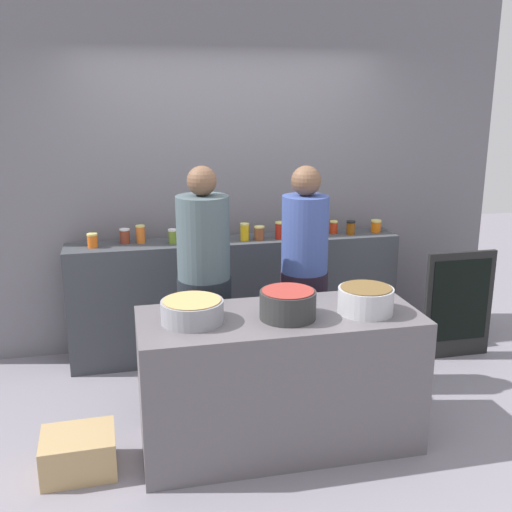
# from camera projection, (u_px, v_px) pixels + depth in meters

# --- Properties ---
(ground) EXTENTS (12.00, 12.00, 0.00)m
(ground) POSITION_uv_depth(u_px,v_px,m) (267.00, 417.00, 4.19)
(ground) COLOR gray
(storefront_wall) EXTENTS (4.80, 0.12, 3.00)m
(storefront_wall) POSITION_uv_depth(u_px,v_px,m) (227.00, 171.00, 5.16)
(storefront_wall) COLOR slate
(storefront_wall) RESTS_ON ground
(display_shelf) EXTENTS (2.70, 0.36, 0.99)m
(display_shelf) POSITION_uv_depth(u_px,v_px,m) (236.00, 297.00, 5.09)
(display_shelf) COLOR #3A3E44
(display_shelf) RESTS_ON ground
(prep_table) EXTENTS (1.70, 0.70, 0.86)m
(prep_table) POSITION_uv_depth(u_px,v_px,m) (279.00, 380.00, 3.79)
(prep_table) COLOR #5E595E
(prep_table) RESTS_ON ground
(preserve_jar_0) EXTENTS (0.08, 0.08, 0.11)m
(preserve_jar_0) POSITION_uv_depth(u_px,v_px,m) (92.00, 240.00, 4.70)
(preserve_jar_0) COLOR orange
(preserve_jar_0) RESTS_ON display_shelf
(preserve_jar_1) EXTENTS (0.08, 0.08, 0.12)m
(preserve_jar_1) POSITION_uv_depth(u_px,v_px,m) (125.00, 236.00, 4.83)
(preserve_jar_1) COLOR brown
(preserve_jar_1) RESTS_ON display_shelf
(preserve_jar_2) EXTENTS (0.07, 0.07, 0.14)m
(preserve_jar_2) POSITION_uv_depth(u_px,v_px,m) (141.00, 234.00, 4.83)
(preserve_jar_2) COLOR orange
(preserve_jar_2) RESTS_ON display_shelf
(preserve_jar_3) EXTENTS (0.07, 0.07, 0.12)m
(preserve_jar_3) POSITION_uv_depth(u_px,v_px,m) (173.00, 236.00, 4.82)
(preserve_jar_3) COLOR olive
(preserve_jar_3) RESTS_ON display_shelf
(preserve_jar_4) EXTENTS (0.09, 0.09, 0.11)m
(preserve_jar_4) POSITION_uv_depth(u_px,v_px,m) (195.00, 236.00, 4.84)
(preserve_jar_4) COLOR gold
(preserve_jar_4) RESTS_ON display_shelf
(preserve_jar_5) EXTENTS (0.07, 0.07, 0.14)m
(preserve_jar_5) POSITION_uv_depth(u_px,v_px,m) (245.00, 232.00, 4.92)
(preserve_jar_5) COLOR gold
(preserve_jar_5) RESTS_ON display_shelf
(preserve_jar_6) EXTENTS (0.08, 0.08, 0.11)m
(preserve_jar_6) POSITION_uv_depth(u_px,v_px,m) (259.00, 233.00, 4.94)
(preserve_jar_6) COLOR brown
(preserve_jar_6) RESTS_ON display_shelf
(preserve_jar_7) EXTENTS (0.09, 0.09, 0.14)m
(preserve_jar_7) POSITION_uv_depth(u_px,v_px,m) (281.00, 230.00, 4.98)
(preserve_jar_7) COLOR red
(preserve_jar_7) RESTS_ON display_shelf
(preserve_jar_8) EXTENTS (0.07, 0.07, 0.15)m
(preserve_jar_8) POSITION_uv_depth(u_px,v_px,m) (299.00, 229.00, 5.01)
(preserve_jar_8) COLOR orange
(preserve_jar_8) RESTS_ON display_shelf
(preserve_jar_9) EXTENTS (0.09, 0.09, 0.12)m
(preserve_jar_9) POSITION_uv_depth(u_px,v_px,m) (313.00, 227.00, 5.11)
(preserve_jar_9) COLOR gold
(preserve_jar_9) RESTS_ON display_shelf
(preserve_jar_10) EXTENTS (0.07, 0.07, 0.11)m
(preserve_jar_10) POSITION_uv_depth(u_px,v_px,m) (334.00, 227.00, 5.16)
(preserve_jar_10) COLOR #B32D13
(preserve_jar_10) RESTS_ON display_shelf
(preserve_jar_11) EXTENTS (0.07, 0.07, 0.11)m
(preserve_jar_11) POSITION_uv_depth(u_px,v_px,m) (351.00, 228.00, 5.13)
(preserve_jar_11) COLOR #80410D
(preserve_jar_11) RESTS_ON display_shelf
(preserve_jar_12) EXTENTS (0.09, 0.09, 0.10)m
(preserve_jar_12) POSITION_uv_depth(u_px,v_px,m) (376.00, 226.00, 5.22)
(preserve_jar_12) COLOR #D35D0D
(preserve_jar_12) RESTS_ON display_shelf
(cooking_pot_left) EXTENTS (0.36, 0.36, 0.14)m
(cooking_pot_left) POSITION_uv_depth(u_px,v_px,m) (192.00, 311.00, 3.55)
(cooking_pot_left) COLOR gray
(cooking_pot_left) RESTS_ON prep_table
(cooking_pot_center) EXTENTS (0.33, 0.33, 0.17)m
(cooking_pot_center) POSITION_uv_depth(u_px,v_px,m) (288.00, 304.00, 3.61)
(cooking_pot_center) COLOR #2D2D2D
(cooking_pot_center) RESTS_ON prep_table
(cooking_pot_right) EXTENTS (0.34, 0.34, 0.16)m
(cooking_pot_right) POSITION_uv_depth(u_px,v_px,m) (366.00, 300.00, 3.70)
(cooking_pot_right) COLOR #B7B7BC
(cooking_pot_right) RESTS_ON prep_table
(cook_with_tongs) EXTENTS (0.37, 0.37, 1.69)m
(cook_with_tongs) POSITION_uv_depth(u_px,v_px,m) (205.00, 300.00, 4.23)
(cook_with_tongs) COLOR black
(cook_with_tongs) RESTS_ON ground
(cook_in_cap) EXTENTS (0.35, 0.35, 1.66)m
(cook_in_cap) POSITION_uv_depth(u_px,v_px,m) (304.00, 290.00, 4.45)
(cook_in_cap) COLOR black
(cook_in_cap) RESTS_ON ground
(bread_crate) EXTENTS (0.43, 0.36, 0.24)m
(bread_crate) POSITION_uv_depth(u_px,v_px,m) (79.00, 453.00, 3.57)
(bread_crate) COLOR tan
(bread_crate) RESTS_ON ground
(chalkboard_sign) EXTENTS (0.60, 0.05, 0.90)m
(chalkboard_sign) POSITION_uv_depth(u_px,v_px,m) (459.00, 304.00, 5.03)
(chalkboard_sign) COLOR black
(chalkboard_sign) RESTS_ON ground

